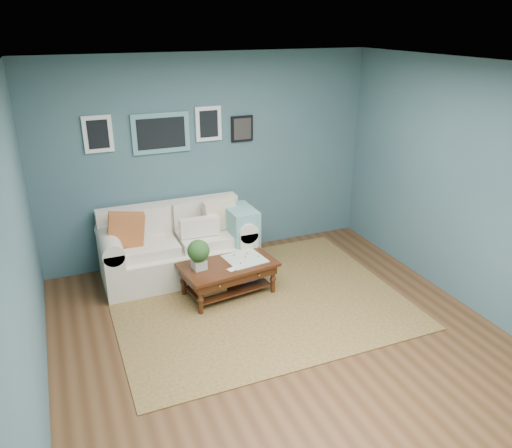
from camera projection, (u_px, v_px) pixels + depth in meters
room_shell at (291, 223)px, 4.49m from camera, size 5.00×5.02×2.70m
area_rug at (258, 301)px, 5.84m from camera, size 3.27×2.61×0.01m
loveseat at (183, 244)px, 6.35m from camera, size 1.92×0.87×0.99m
coffee_table at (223, 270)px, 5.85m from camera, size 1.17×0.78×0.76m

